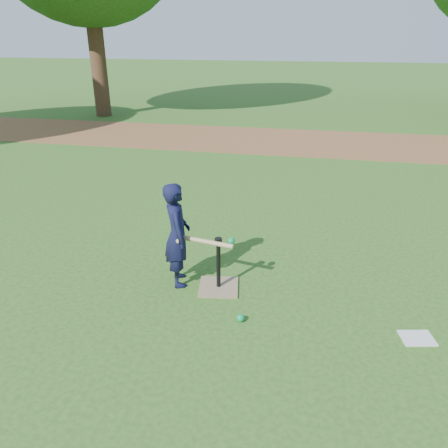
# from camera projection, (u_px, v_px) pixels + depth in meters

# --- Properties ---
(ground) EXTENTS (80.00, 80.00, 0.00)m
(ground) POSITION_uv_depth(u_px,v_px,m) (206.00, 300.00, 4.66)
(ground) COLOR #285116
(ground) RESTS_ON ground
(dirt_strip) EXTENTS (24.00, 3.00, 0.01)m
(dirt_strip) POSITION_uv_depth(u_px,v_px,m) (275.00, 140.00, 11.37)
(dirt_strip) COLOR brown
(dirt_strip) RESTS_ON ground
(child) EXTENTS (0.43, 0.51, 1.19)m
(child) POSITION_uv_depth(u_px,v_px,m) (177.00, 235.00, 4.75)
(child) COLOR black
(child) RESTS_ON ground
(wiffle_ball_ground) EXTENTS (0.08, 0.08, 0.08)m
(wiffle_ball_ground) POSITION_uv_depth(u_px,v_px,m) (240.00, 318.00, 4.30)
(wiffle_ball_ground) COLOR #0C8848
(wiffle_ball_ground) RESTS_ON ground
(clipboard) EXTENTS (0.34, 0.29, 0.01)m
(clipboard) POSITION_uv_depth(u_px,v_px,m) (417.00, 338.00, 4.07)
(clipboard) COLOR silver
(clipboard) RESTS_ON ground
(batting_tee) EXTENTS (0.49, 0.49, 0.61)m
(batting_tee) POSITION_uv_depth(u_px,v_px,m) (219.00, 279.00, 4.83)
(batting_tee) COLOR #846F54
(batting_tee) RESTS_ON ground
(swing_action) EXTENTS (0.63, 0.16, 0.09)m
(swing_action) POSITION_uv_depth(u_px,v_px,m) (209.00, 242.00, 4.64)
(swing_action) COLOR tan
(swing_action) RESTS_ON ground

